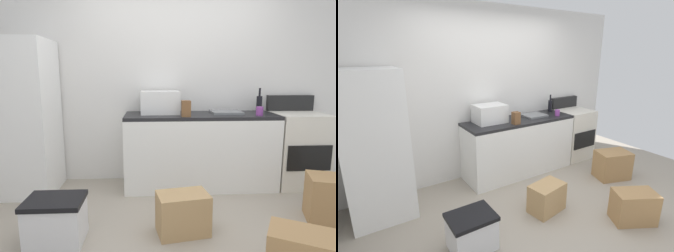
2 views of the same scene
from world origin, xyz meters
The scene contains 14 objects.
ground_plane centered at (0.00, 0.00, 0.00)m, with size 6.00×6.00×0.00m, color #9E9384.
wall_back centered at (0.00, 1.55, 1.30)m, with size 5.00×0.10×2.60m, color silver.
kitchen_counter centered at (0.30, 1.20, 0.45)m, with size 1.80×0.60×0.90m.
refrigerator centered at (-1.75, 1.15, 0.88)m, with size 0.68×0.66×1.75m, color white.
stove_oven centered at (1.52, 1.21, 0.47)m, with size 0.60×0.61×1.10m.
microwave centered at (-0.18, 1.28, 1.04)m, with size 0.46×0.34×0.27m, color white.
sink_basin centered at (0.62, 1.23, 0.92)m, with size 0.36×0.32×0.03m, color slate.
wine_bottle centered at (1.07, 1.35, 1.01)m, with size 0.07×0.07×0.30m.
coffee_mug centered at (0.96, 1.05, 0.95)m, with size 0.08×0.08×0.10m, color purple.
knife_block centered at (0.10, 1.00, 0.99)m, with size 0.10×0.10×0.18m, color brown.
cardboard_box_large centered at (1.43, 0.24, 0.22)m, with size 0.49×0.34×0.43m, color #A37A4C.
cardboard_box_medium centered at (0.70, -0.57, 0.19)m, with size 0.47×0.28×0.38m, color #A37A4C.
cardboard_box_small centered at (-0.02, 0.12, 0.18)m, with size 0.44×0.28×0.36m, color tan.
storage_bin centered at (-1.08, 0.05, 0.19)m, with size 0.46×0.36×0.38m.
Camera 2 is at (-1.91, -1.92, 1.91)m, focal length 26.82 mm.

